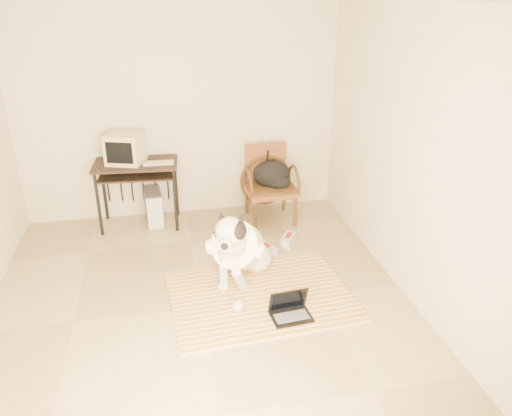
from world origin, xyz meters
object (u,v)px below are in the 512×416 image
object	(u,v)px
dog	(238,248)
crt_monitor	(125,148)
rattan_chair	(269,184)
pc_tower	(154,207)
computer_desk	(136,172)
laptop	(290,310)
backpack	(273,175)

from	to	relation	value
dog	crt_monitor	bearing A→B (deg)	125.76
dog	rattan_chair	distance (m)	1.54
crt_monitor	pc_tower	distance (m)	0.84
computer_desk	rattan_chair	world-z (taller)	rattan_chair
laptop	backpack	world-z (taller)	backpack
backpack	dog	bearing A→B (deg)	-116.04
laptop	backpack	xyz separation A→B (m)	(0.32, 2.11, 0.51)
dog	computer_desk	distance (m)	1.84
pc_tower	backpack	distance (m)	1.57
crt_monitor	backpack	size ratio (longest dim) A/B	1.07
computer_desk	rattan_chair	bearing A→B (deg)	-3.55
pc_tower	rattan_chair	world-z (taller)	rattan_chair
computer_desk	backpack	distance (m)	1.69
computer_desk	crt_monitor	xyz separation A→B (m)	(-0.10, 0.04, 0.30)
backpack	rattan_chair	bearing A→B (deg)	149.73
computer_desk	laptop	bearing A→B (deg)	-58.64
crt_monitor	computer_desk	bearing A→B (deg)	-22.38
pc_tower	laptop	bearing A→B (deg)	-62.21
dog	rattan_chair	world-z (taller)	rattan_chair
rattan_chair	pc_tower	bearing A→B (deg)	174.71
pc_tower	rattan_chair	size ratio (longest dim) A/B	0.51
rattan_chair	backpack	distance (m)	0.13
laptop	rattan_chair	distance (m)	2.19
dog	rattan_chair	size ratio (longest dim) A/B	1.33
laptop	computer_desk	size ratio (longest dim) A/B	0.37
laptop	computer_desk	distance (m)	2.70
rattan_chair	laptop	bearing A→B (deg)	-97.46
dog	rattan_chair	bearing A→B (deg)	65.65
dog	pc_tower	bearing A→B (deg)	118.75
pc_tower	crt_monitor	bearing A→B (deg)	178.35
crt_monitor	laptop	bearing A→B (deg)	-57.24
crt_monitor	backpack	distance (m)	1.84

